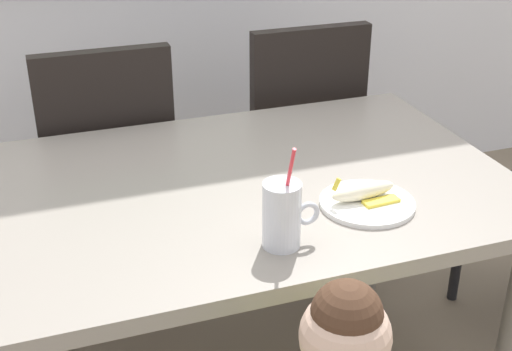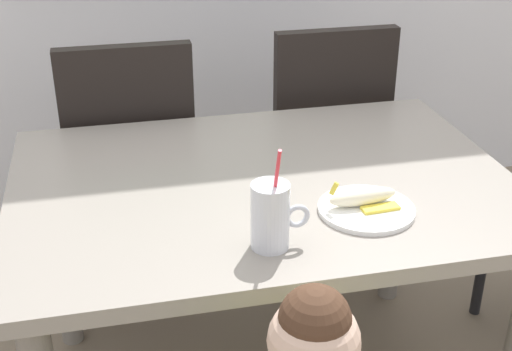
{
  "view_description": "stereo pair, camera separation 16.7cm",
  "coord_description": "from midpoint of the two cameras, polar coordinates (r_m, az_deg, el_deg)",
  "views": [
    {
      "loc": [
        -0.53,
        -1.51,
        1.55
      ],
      "look_at": [
        -0.04,
        -0.09,
        0.79
      ],
      "focal_mm": 48.56,
      "sensor_mm": 36.0,
      "label": 1
    },
    {
      "loc": [
        -0.37,
        -1.55,
        1.55
      ],
      "look_at": [
        -0.04,
        -0.09,
        0.79
      ],
      "focal_mm": 48.56,
      "sensor_mm": 36.0,
      "label": 2
    }
  ],
  "objects": [
    {
      "name": "peeled_banana",
      "position": [
        1.67,
        11.71,
        -1.83
      ],
      "size": [
        0.17,
        0.11,
        0.07
      ],
      "rotation": [
        0.0,
        0.0,
        0.07
      ],
      "color": "#F4EAC6",
      "rests_on": "snack_plate"
    },
    {
      "name": "milk_cup",
      "position": [
        1.48,
        4.48,
        -3.72
      ],
      "size": [
        0.13,
        0.09,
        0.25
      ],
      "color": "silver",
      "rests_on": "dining_table"
    },
    {
      "name": "dining_chair_left",
      "position": [
        2.39,
        -8.34,
        1.58
      ],
      "size": [
        0.44,
        0.45,
        0.96
      ],
      "rotation": [
        0.0,
        0.0,
        3.14
      ],
      "color": "black",
      "rests_on": "ground"
    },
    {
      "name": "dining_chair_right",
      "position": [
        2.56,
        7.31,
        3.39
      ],
      "size": [
        0.44,
        0.45,
        0.96
      ],
      "rotation": [
        0.0,
        0.0,
        3.14
      ],
      "color": "black",
      "rests_on": "ground"
    },
    {
      "name": "dining_table",
      "position": [
        1.84,
        3.2,
        -3.16
      ],
      "size": [
        1.29,
        0.93,
        0.73
      ],
      "color": "gray",
      "rests_on": "ground"
    },
    {
      "name": "snack_plate",
      "position": [
        1.67,
        11.92,
        -2.81
      ],
      "size": [
        0.23,
        0.23,
        0.01
      ],
      "primitive_type": "cylinder",
      "color": "white",
      "rests_on": "dining_table"
    }
  ]
}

